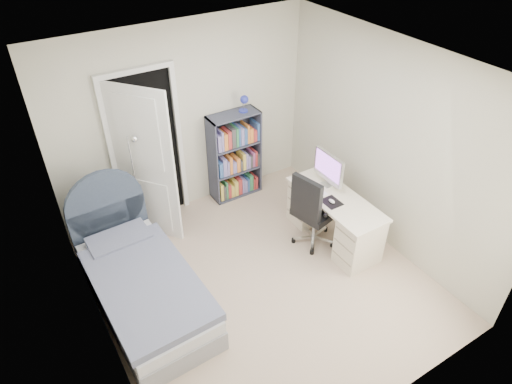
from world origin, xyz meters
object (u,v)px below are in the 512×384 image
nightstand (103,225)px  office_chair (312,208)px  desk (333,216)px  bookcase (235,158)px  floor_lamp (141,198)px  bed (142,283)px

nightstand → office_chair: 2.51m
desk → office_chair: size_ratio=1.30×
bookcase → nightstand: bearing=-175.4°
floor_lamp → office_chair: 2.07m
desk → floor_lamp: bearing=147.0°
desk → office_chair: (-0.30, 0.07, 0.21)m
bookcase → floor_lamp: bearing=-171.5°
nightstand → desk: 2.80m
floor_lamp → desk: size_ratio=1.10×
office_chair → floor_lamp: bearing=144.0°
bed → floor_lamp: 1.13m
desk → nightstand: bearing=151.4°
bookcase → office_chair: size_ratio=1.45×
nightstand → office_chair: office_chair is taller
bookcase → desk: bookcase is taller
bookcase → desk: 1.60m
floor_lamp → desk: floor_lamp is taller
bed → nightstand: size_ratio=3.70×
floor_lamp → bookcase: bearing=8.5°
bookcase → office_chair: bookcase is taller
floor_lamp → bookcase: bookcase is taller
floor_lamp → desk: 2.36m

